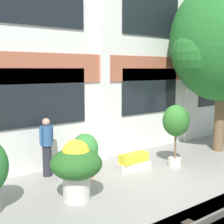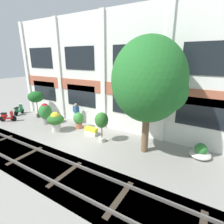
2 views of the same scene
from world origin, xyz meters
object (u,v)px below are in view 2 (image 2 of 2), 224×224
Objects in this scene: broadleaf_tree at (148,82)px; resident_by_doorway at (76,113)px; potted_plant_tall_urn at (36,97)px; potted_plant_square_trough at (91,131)px; scooter_near_curb at (18,110)px; potted_plant_low_pan at (102,121)px; potted_plant_ribbed_drum at (55,120)px; potted_plant_wide_bowl at (200,152)px; potted_plant_stone_basin at (45,112)px; potted_plant_glazed_jar at (79,119)px; scooter_second_parked at (7,117)px.

resident_by_doorway is (-6.42, 1.37, -3.07)m from broadleaf_tree.
resident_by_doorway is (4.00, 0.69, -0.96)m from potted_plant_tall_urn.
scooter_near_curb is (-8.63, -0.03, 0.19)m from potted_plant_square_trough.
potted_plant_low_pan is 1.16× the size of resident_by_doorway.
potted_plant_low_pan reaches higher than potted_plant_ribbed_drum.
scooter_near_curb is at bearing 177.11° from potted_plant_low_pan.
potted_plant_square_trough is 0.65× the size of resident_by_doorway.
potted_plant_stone_basin is at bearing -175.40° from potted_plant_wide_bowl.
potted_plant_low_pan is 1.80m from potted_plant_square_trough.
scooter_near_curb is 0.77× the size of resident_by_doorway.
scooter_near_curb is at bearing 178.99° from broadleaf_tree.
resident_by_doorway is at bearing 9.71° from potted_plant_tall_urn.
potted_plant_glazed_jar is 3.04m from potted_plant_stone_basin.
potted_plant_square_trough is 2.69m from resident_by_doorway.
potted_plant_ribbed_drum is at bearing -27.96° from resident_by_doorway.
potted_plant_wide_bowl is 6.95m from potted_plant_square_trough.
potted_plant_low_pan reaches higher than potted_plant_glazed_jar.
scooter_second_parked is (-11.76, -1.37, -3.54)m from broadleaf_tree.
potted_plant_glazed_jar is at bearing -16.42° from scooter_second_parked.
scooter_second_parked is (-8.97, -1.10, -0.95)m from potted_plant_low_pan.
potted_plant_wide_bowl is 14.78m from scooter_second_parked.
potted_plant_low_pan reaches higher than potted_plant_square_trough.
potted_plant_stone_basin is 1.01× the size of resident_by_doorway.
potted_plant_glazed_jar is at bearing -109.53° from scooter_near_curb.
scooter_near_curb is at bearing 85.80° from scooter_second_parked.
resident_by_doorway is (0.22, 1.98, 0.06)m from potted_plant_ribbed_drum.
resident_by_doorway reaches higher than scooter_near_curb.
potted_plant_glazed_jar reaches higher than scooter_near_curb.
potted_plant_low_pan is at bearing -174.33° from broadleaf_tree.
potted_plant_glazed_jar reaches higher than potted_plant_wide_bowl.
potted_plant_wide_bowl is at bearing 1.11° from potted_plant_tall_urn.
potted_plant_wide_bowl is 9.29m from resident_by_doorway.
potted_plant_low_pan is 4.02m from resident_by_doorway.
potted_plant_stone_basin reaches higher than potted_plant_glazed_jar.
broadleaf_tree is 9.04m from potted_plant_stone_basin.
broadleaf_tree is at bearing -114.13° from scooter_near_curb.
potted_plant_glazed_jar is at bearing 50.15° from potted_plant_ribbed_drum.
resident_by_doorway is at bearing 32.47° from potted_plant_stone_basin.
potted_plant_square_trough is 7.86m from scooter_second_parked.
potted_plant_wide_bowl is 0.65× the size of potted_plant_stone_basin.
resident_by_doorway is at bearing 140.46° from potted_plant_glazed_jar.
scooter_second_parked is 0.70× the size of resident_by_doorway.
potted_plant_ribbed_drum is 1.99m from resident_by_doorway.
potted_plant_glazed_jar is 0.96× the size of scooter_near_curb.
broadleaf_tree is 3.20× the size of potted_plant_low_pan.
broadleaf_tree is at bearing -3.76° from potted_plant_tall_urn.
resident_by_doorway reaches higher than potted_plant_square_trough.
resident_by_doorway is (2.11, 1.34, -0.06)m from potted_plant_stone_basin.
potted_plant_wide_bowl is 13.36m from potted_plant_tall_urn.
scooter_near_curb is at bearing 177.30° from potted_plant_stone_basin.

